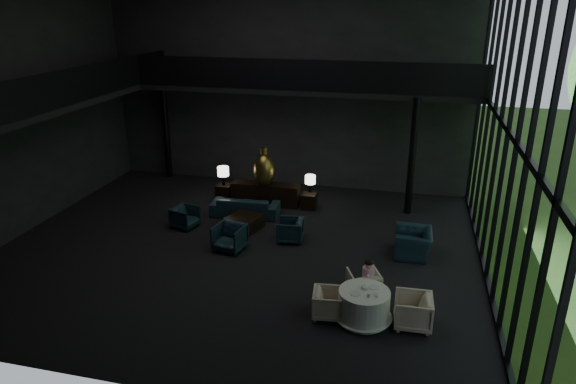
% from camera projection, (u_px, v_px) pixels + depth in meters
% --- Properties ---
extents(floor, '(14.00, 12.00, 0.02)m').
position_uv_depth(floor, '(239.00, 249.00, 15.26)').
color(floor, black).
rests_on(floor, ground).
extents(wall_back, '(14.00, 0.04, 8.00)m').
position_uv_depth(wall_back, '(287.00, 83.00, 19.31)').
color(wall_back, black).
rests_on(wall_back, ground).
extents(wall_front, '(14.00, 0.04, 8.00)m').
position_uv_depth(wall_front, '(114.00, 192.00, 8.39)').
color(wall_front, black).
rests_on(wall_front, ground).
extents(wall_left, '(0.04, 12.00, 8.00)m').
position_uv_depth(wall_left, '(13.00, 104.00, 15.39)').
color(wall_left, black).
rests_on(wall_left, ground).
extents(curtain_wall, '(0.20, 12.00, 8.00)m').
position_uv_depth(curtain_wall, '(508.00, 130.00, 12.32)').
color(curtain_wall, black).
rests_on(curtain_wall, ground).
extents(mezzanine_left, '(2.00, 12.00, 0.25)m').
position_uv_depth(mezzanine_left, '(42.00, 106.00, 15.17)').
color(mezzanine_left, black).
rests_on(mezzanine_left, wall_left).
extents(mezzanine_back, '(12.00, 2.00, 0.25)m').
position_uv_depth(mezzanine_back, '(308.00, 88.00, 18.18)').
color(mezzanine_back, black).
rests_on(mezzanine_back, wall_back).
extents(railing_left, '(0.06, 12.00, 1.00)m').
position_uv_depth(railing_left, '(69.00, 87.00, 14.74)').
color(railing_left, black).
rests_on(railing_left, mezzanine_left).
extents(railing_back, '(12.00, 0.06, 1.00)m').
position_uv_depth(railing_back, '(302.00, 75.00, 17.06)').
color(railing_back, black).
rests_on(railing_back, mezzanine_back).
extents(column_nw, '(0.24, 0.24, 4.00)m').
position_uv_depth(column_nw, '(166.00, 129.00, 20.84)').
color(column_nw, black).
rests_on(column_nw, floor).
extents(column_ne, '(0.24, 0.24, 4.00)m').
position_uv_depth(column_ne, '(412.00, 157.00, 17.14)').
color(column_ne, black).
rests_on(column_ne, floor).
extents(console, '(2.45, 0.56, 0.78)m').
position_uv_depth(console, '(266.00, 194.00, 18.46)').
color(console, black).
rests_on(console, floor).
extents(bronze_urn, '(0.75, 0.75, 1.39)m').
position_uv_depth(bronze_urn, '(264.00, 169.00, 17.97)').
color(bronze_urn, '#B88438').
rests_on(bronze_urn, console).
extents(side_table_left, '(0.54, 0.54, 0.59)m').
position_uv_depth(side_table_left, '(225.00, 192.00, 18.91)').
color(side_table_left, black).
rests_on(side_table_left, floor).
extents(table_lamp_left, '(0.41, 0.41, 0.69)m').
position_uv_depth(table_lamp_left, '(223.00, 172.00, 18.58)').
color(table_lamp_left, black).
rests_on(table_lamp_left, side_table_left).
extents(side_table_right, '(0.50, 0.50, 0.55)m').
position_uv_depth(side_table_right, '(309.00, 201.00, 18.10)').
color(side_table_right, black).
rests_on(side_table_right, floor).
extents(table_lamp_right, '(0.37, 0.37, 0.62)m').
position_uv_depth(table_lamp_right, '(310.00, 180.00, 18.01)').
color(table_lamp_right, black).
rests_on(table_lamp_right, side_table_right).
extents(sofa, '(2.60, 0.92, 1.00)m').
position_uv_depth(sofa, '(245.00, 202.00, 17.45)').
color(sofa, '#142A32').
rests_on(sofa, floor).
extents(lounge_armchair_west, '(0.84, 0.88, 0.75)m').
position_uv_depth(lounge_armchair_west, '(185.00, 216.00, 16.58)').
color(lounge_armchair_west, black).
rests_on(lounge_armchair_west, floor).
extents(lounge_armchair_east, '(0.78, 0.82, 0.77)m').
position_uv_depth(lounge_armchair_east, '(290.00, 229.00, 15.63)').
color(lounge_armchair_east, black).
rests_on(lounge_armchair_east, floor).
extents(lounge_armchair_south, '(1.06, 1.01, 0.95)m').
position_uv_depth(lounge_armchair_south, '(230.00, 235.00, 15.05)').
color(lounge_armchair_south, '#1D2D36').
rests_on(lounge_armchair_south, floor).
extents(window_armchair, '(0.85, 1.29, 1.12)m').
position_uv_depth(window_armchair, '(413.00, 237.00, 14.69)').
color(window_armchair, black).
rests_on(window_armchair, floor).
extents(coffee_table, '(1.20, 1.20, 0.43)m').
position_uv_depth(coffee_table, '(244.00, 222.00, 16.53)').
color(coffee_table, black).
rests_on(coffee_table, floor).
extents(dining_table, '(1.33, 1.33, 0.75)m').
position_uv_depth(dining_table, '(364.00, 307.00, 11.77)').
color(dining_table, white).
rests_on(dining_table, floor).
extents(dining_chair_north, '(0.91, 0.89, 0.73)m').
position_uv_depth(dining_chair_north, '(364.00, 283.00, 12.70)').
color(dining_chair_north, tan).
rests_on(dining_chair_north, floor).
extents(dining_chair_east, '(0.85, 0.91, 0.90)m').
position_uv_depth(dining_chair_east, '(413.00, 308.00, 11.50)').
color(dining_chair_east, '#A49D88').
rests_on(dining_chair_east, floor).
extents(dining_chair_west, '(0.71, 0.74, 0.70)m').
position_uv_depth(dining_chair_west, '(329.00, 303.00, 11.89)').
color(dining_chair_west, tan).
rests_on(dining_chair_west, floor).
extents(child, '(0.29, 0.29, 0.62)m').
position_uv_depth(child, '(368.00, 271.00, 12.45)').
color(child, beige).
rests_on(child, dining_chair_north).
extents(plate_a, '(0.26, 0.26, 0.02)m').
position_uv_depth(plate_a, '(355.00, 293.00, 11.52)').
color(plate_a, white).
rests_on(plate_a, dining_table).
extents(plate_b, '(0.26, 0.26, 0.02)m').
position_uv_depth(plate_b, '(374.00, 287.00, 11.76)').
color(plate_b, white).
rests_on(plate_b, dining_table).
extents(saucer, '(0.17, 0.17, 0.01)m').
position_uv_depth(saucer, '(375.00, 294.00, 11.50)').
color(saucer, white).
rests_on(saucer, dining_table).
extents(coffee_cup, '(0.09, 0.09, 0.05)m').
position_uv_depth(coffee_cup, '(376.00, 295.00, 11.39)').
color(coffee_cup, white).
rests_on(coffee_cup, saucer).
extents(cereal_bowl, '(0.16, 0.16, 0.08)m').
position_uv_depth(cereal_bowl, '(364.00, 287.00, 11.71)').
color(cereal_bowl, white).
rests_on(cereal_bowl, dining_table).
extents(cream_pot, '(0.08, 0.08, 0.07)m').
position_uv_depth(cream_pot, '(368.00, 296.00, 11.37)').
color(cream_pot, '#99999E').
rests_on(cream_pot, dining_table).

